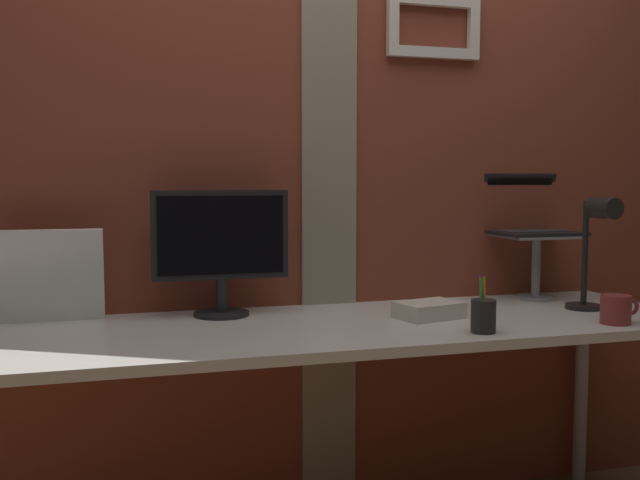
% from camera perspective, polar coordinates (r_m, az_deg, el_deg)
% --- Properties ---
extents(brick_wall_back, '(3.55, 0.16, 2.43)m').
position_cam_1_polar(brick_wall_back, '(2.58, 0.15, 5.36)').
color(brick_wall_back, brown).
rests_on(brick_wall_back, ground_plane).
extents(desk, '(2.37, 0.69, 0.75)m').
position_cam_1_polar(desk, '(2.22, 0.73, -8.28)').
color(desk, silver).
rests_on(desk, ground_plane).
extents(monitor, '(0.44, 0.18, 0.41)m').
position_cam_1_polar(monitor, '(2.33, -7.91, -0.15)').
color(monitor, black).
rests_on(monitor, desk).
extents(laptop_stand, '(0.28, 0.22, 0.24)m').
position_cam_1_polar(laptop_stand, '(2.76, 16.85, -1.22)').
color(laptop_stand, gray).
rests_on(laptop_stand, desk).
extents(laptop, '(0.31, 0.30, 0.23)m').
position_cam_1_polar(laptop, '(2.81, 16.07, 1.79)').
color(laptop, black).
rests_on(laptop, laptop_stand).
extents(whiteboard_panel, '(0.32, 0.07, 0.29)m').
position_cam_1_polar(whiteboard_panel, '(2.35, -20.79, -2.72)').
color(whiteboard_panel, white).
rests_on(whiteboard_panel, desk).
extents(desk_lamp, '(0.12, 0.20, 0.38)m').
position_cam_1_polar(desk_lamp, '(2.55, 21.10, -0.06)').
color(desk_lamp, black).
rests_on(desk_lamp, desk).
extents(pen_cup, '(0.07, 0.07, 0.17)m').
position_cam_1_polar(pen_cup, '(2.13, 12.88, -5.88)').
color(pen_cup, '#262628').
rests_on(pen_cup, desk).
extents(coffee_mug, '(0.13, 0.09, 0.09)m').
position_cam_1_polar(coffee_mug, '(2.38, 22.54, -5.13)').
color(coffee_mug, maroon).
rests_on(coffee_mug, desk).
extents(paper_clutter_stack, '(0.23, 0.18, 0.05)m').
position_cam_1_polar(paper_clutter_stack, '(2.32, 8.69, -5.53)').
color(paper_clutter_stack, silver).
rests_on(paper_clutter_stack, desk).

